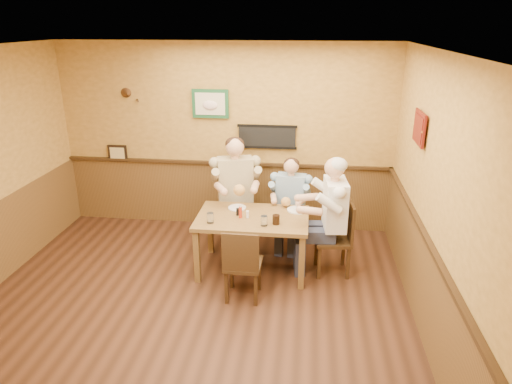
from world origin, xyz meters
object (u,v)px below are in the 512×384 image
at_px(cola_tumbler, 276,220).
at_px(salt_shaker, 248,214).
at_px(chair_right_end, 333,238).
at_px(chair_back_right, 290,218).
at_px(diner_blue_polo, 290,207).
at_px(diner_white_elder, 334,223).
at_px(pepper_shaker, 238,212).
at_px(dining_table, 253,223).
at_px(water_glass_mid, 264,221).
at_px(chair_back_left, 236,211).
at_px(diner_tan_shirt, 236,197).
at_px(water_glass_left, 210,218).
at_px(chair_near_side, 243,262).
at_px(hot_sauce_bottle, 240,212).

xyz_separation_m(cola_tumbler, salt_shaker, (-0.37, 0.14, -0.01)).
height_order(chair_right_end, salt_shaker, chair_right_end).
height_order(chair_back_right, diner_blue_polo, diner_blue_polo).
distance_m(diner_white_elder, pepper_shaker, 1.21).
relative_size(dining_table, water_glass_mid, 11.36).
height_order(chair_back_right, pepper_shaker, pepper_shaker).
bearing_deg(salt_shaker, diner_white_elder, 5.65).
xyz_separation_m(chair_back_left, diner_tan_shirt, (0.00, 0.00, 0.21)).
bearing_deg(chair_back_right, pepper_shaker, -124.01).
relative_size(diner_white_elder, pepper_shaker, 14.88).
relative_size(diner_tan_shirt, water_glass_left, 11.16).
bearing_deg(chair_right_end, dining_table, -92.42).
height_order(chair_back_left, salt_shaker, chair_back_left).
bearing_deg(pepper_shaker, water_glass_mid, -36.22).
bearing_deg(chair_back_right, diner_white_elder, -43.93).
distance_m(diner_tan_shirt, cola_tumbler, 1.13).
distance_m(diner_white_elder, water_glass_mid, 0.91).
bearing_deg(dining_table, chair_near_side, -92.57).
bearing_deg(diner_blue_polo, hot_sauce_bottle, -119.12).
height_order(chair_right_end, water_glass_mid, chair_right_end).
bearing_deg(water_glass_left, cola_tumbler, 4.17).
height_order(chair_back_left, hot_sauce_bottle, chair_back_left).
xyz_separation_m(diner_white_elder, hot_sauce_bottle, (-1.16, -0.11, 0.14)).
height_order(diner_blue_polo, hot_sauce_bottle, diner_blue_polo).
bearing_deg(water_glass_mid, diner_tan_shirt, 117.34).
distance_m(chair_back_left, diner_blue_polo, 0.79).
xyz_separation_m(chair_near_side, hot_sauce_bottle, (-0.12, 0.58, 0.38)).
xyz_separation_m(chair_right_end, pepper_shaker, (-1.21, -0.04, 0.31)).
distance_m(diner_tan_shirt, hot_sauce_bottle, 0.82).
xyz_separation_m(dining_table, diner_blue_polo, (0.45, 0.76, -0.07)).
relative_size(chair_back_right, chair_near_side, 0.91).
distance_m(diner_tan_shirt, diner_white_elder, 1.51).
bearing_deg(diner_white_elder, diner_blue_polo, -146.29).
relative_size(dining_table, diner_white_elder, 1.01).
relative_size(dining_table, diner_tan_shirt, 0.99).
relative_size(chair_back_right, hot_sauce_bottle, 5.03).
height_order(chair_back_right, hot_sauce_bottle, hot_sauce_bottle).
distance_m(water_glass_mid, pepper_shaker, 0.45).
height_order(chair_near_side, water_glass_left, chair_near_side).
bearing_deg(pepper_shaker, chair_back_right, 49.20).
height_order(chair_back_left, chair_right_end, chair_back_left).
xyz_separation_m(chair_back_right, pepper_shaker, (-0.64, -0.74, 0.38)).
bearing_deg(hot_sauce_bottle, diner_white_elder, 5.61).
relative_size(chair_right_end, hot_sauce_bottle, 5.90).
bearing_deg(salt_shaker, dining_table, 41.87).
relative_size(water_glass_mid, cola_tumbler, 1.06).
bearing_deg(salt_shaker, hot_sauce_bottle, -174.95).
distance_m(chair_near_side, salt_shaker, 0.69).
height_order(chair_right_end, chair_near_side, chair_right_end).
relative_size(chair_near_side, diner_tan_shirt, 0.64).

